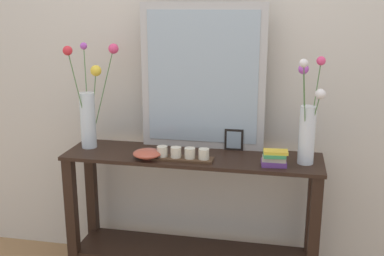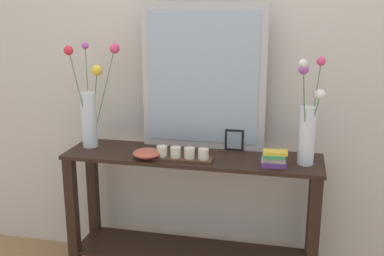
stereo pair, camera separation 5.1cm
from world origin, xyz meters
name	(u,v)px [view 1 (the left image)]	position (x,y,z in m)	size (l,w,h in m)	color
wall_back	(202,42)	(0.00, 0.30, 1.35)	(6.40, 0.08, 2.70)	beige
console_table	(192,207)	(0.00, 0.00, 0.47)	(1.39, 0.36, 0.77)	black
mirror_leaning	(203,77)	(0.03, 0.15, 1.17)	(0.69, 0.03, 0.80)	#B7B2AD
tall_vase_left	(89,107)	(-0.59, 0.03, 1.00)	(0.23, 0.27, 0.58)	silver
vase_right	(308,125)	(0.60, -0.02, 0.98)	(0.14, 0.17, 0.54)	silver
candle_tray	(183,155)	(-0.03, -0.09, 0.80)	(0.32, 0.09, 0.07)	#472D1C
picture_frame_small	(234,140)	(0.21, 0.13, 0.83)	(0.10, 0.01, 0.12)	black
decorative_bowl	(147,154)	(-0.22, -0.11, 0.80)	(0.15, 0.15, 0.05)	#B24C38
book_stack	(274,158)	(0.44, -0.09, 0.81)	(0.14, 0.10, 0.08)	#663884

